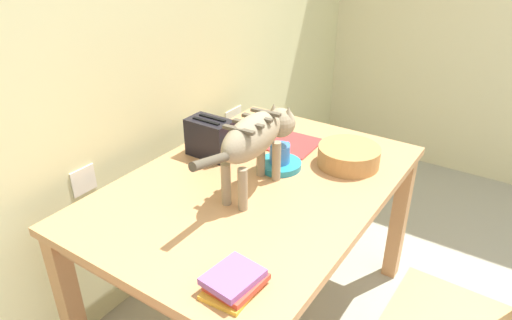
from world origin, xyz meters
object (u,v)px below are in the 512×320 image
(coffee_mug, at_px, (280,153))
(wicker_basket, at_px, (349,156))
(book_stack, at_px, (234,282))
(magazine, at_px, (293,144))
(cat, at_px, (257,137))
(toaster, at_px, (210,138))
(dining_table, at_px, (256,199))
(saucer_bowl, at_px, (279,165))

(coffee_mug, height_order, wicker_basket, coffee_mug)
(book_stack, bearing_deg, magazine, 19.88)
(magazine, bearing_deg, cat, -172.08)
(book_stack, relative_size, wicker_basket, 0.68)
(toaster, bearing_deg, book_stack, -136.87)
(dining_table, relative_size, book_stack, 7.73)
(coffee_mug, height_order, book_stack, coffee_mug)
(saucer_bowl, bearing_deg, dining_table, 174.25)
(cat, height_order, wicker_basket, cat)
(cat, bearing_deg, magazine, 97.28)
(saucer_bowl, xyz_separation_m, coffee_mug, (0.00, 0.00, 0.05))
(cat, xyz_separation_m, book_stack, (-0.51, -0.26, -0.19))
(cat, xyz_separation_m, toaster, (0.11, 0.33, -0.13))
(dining_table, height_order, book_stack, book_stack)
(dining_table, distance_m, toaster, 0.36)
(book_stack, bearing_deg, cat, 26.92)
(saucer_bowl, relative_size, coffee_mug, 1.48)
(book_stack, bearing_deg, coffee_mug, 21.04)
(dining_table, xyz_separation_m, cat, (-0.03, -0.03, 0.30))
(saucer_bowl, height_order, coffee_mug, coffee_mug)
(magazine, bearing_deg, toaster, 137.25)
(coffee_mug, relative_size, book_stack, 0.70)
(cat, relative_size, wicker_basket, 2.43)
(book_stack, relative_size, toaster, 0.90)
(book_stack, xyz_separation_m, toaster, (0.63, 0.59, 0.06))
(book_stack, bearing_deg, toaster, 43.13)
(cat, distance_m, wicker_basket, 0.47)
(toaster, bearing_deg, dining_table, -106.00)
(saucer_bowl, distance_m, toaster, 0.33)
(saucer_bowl, height_order, book_stack, book_stack)
(coffee_mug, bearing_deg, magazine, 16.13)
(magazine, bearing_deg, coffee_mug, -166.13)
(saucer_bowl, xyz_separation_m, wicker_basket, (0.18, -0.23, 0.03))
(saucer_bowl, xyz_separation_m, magazine, (0.23, 0.06, -0.01))
(saucer_bowl, bearing_deg, magazine, 15.90)
(book_stack, xyz_separation_m, wicker_basket, (0.88, 0.04, 0.02))
(wicker_basket, bearing_deg, toaster, 114.77)
(dining_table, xyz_separation_m, toaster, (0.09, 0.30, 0.17))
(coffee_mug, height_order, magazine, coffee_mug)
(dining_table, distance_m, cat, 0.31)
(wicker_basket, bearing_deg, cat, 148.66)
(dining_table, height_order, coffee_mug, coffee_mug)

